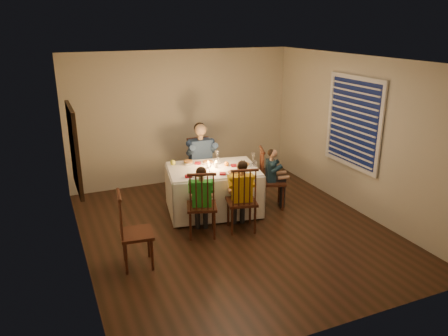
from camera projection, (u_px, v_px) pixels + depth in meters
name	position (u px, v px, depth m)	size (l,w,h in m)	color
ground	(235.00, 230.00, 6.84)	(5.00, 5.00, 0.00)	black
wall_left	(76.00, 170.00, 5.58)	(0.02, 5.00, 2.60)	beige
wall_right	(358.00, 135.00, 7.27)	(0.02, 5.00, 2.60)	beige
wall_back	(182.00, 118.00, 8.60)	(4.50, 0.02, 2.60)	beige
ceiling	(236.00, 60.00, 6.00)	(5.00, 5.00, 0.00)	white
dining_table	(213.00, 181.00, 7.34)	(1.67, 1.33, 0.75)	white
chair_adult	(202.00, 194.00, 8.25)	(0.44, 0.42, 1.07)	#3A1C0F
chair_near_left	(202.00, 235.00, 6.69)	(0.44, 0.42, 1.07)	#3A1C0F
chair_near_right	(241.00, 229.00, 6.86)	(0.44, 0.42, 1.07)	#3A1C0F
chair_end	(271.00, 206.00, 7.71)	(0.44, 0.42, 1.07)	#3A1C0F
chair_extra	(139.00, 265.00, 5.86)	(0.44, 0.41, 1.06)	#3A1C0F
adult	(202.00, 194.00, 8.25)	(0.53, 0.48, 1.37)	navy
child_green	(202.00, 235.00, 6.69)	(0.38, 0.34, 1.11)	green
child_yellow	(241.00, 229.00, 6.86)	(0.40, 0.36, 1.14)	gold
child_teal	(271.00, 206.00, 7.71)	(0.34, 0.32, 1.05)	#172E3B
setting_adult	(208.00, 163.00, 7.51)	(0.26, 0.26, 0.02)	silver
setting_green	(200.00, 176.00, 6.88)	(0.26, 0.26, 0.02)	silver
setting_yellow	(233.00, 173.00, 7.00)	(0.26, 0.26, 0.02)	silver
setting_teal	(244.00, 165.00, 7.39)	(0.26, 0.26, 0.02)	silver
candle_left	(208.00, 166.00, 7.23)	(0.06, 0.06, 0.10)	white
candle_right	(216.00, 165.00, 7.26)	(0.06, 0.06, 0.10)	white
squash	(173.00, 163.00, 7.40)	(0.09, 0.09, 0.09)	#FFF943
orange_fruit	(226.00, 164.00, 7.35)	(0.08, 0.08, 0.08)	orange
serving_bowl	(188.00, 163.00, 7.43)	(0.19, 0.19, 0.05)	silver
wall_mirror	(74.00, 149.00, 5.79)	(0.06, 0.95, 1.15)	black
window_blinds	(353.00, 123.00, 7.27)	(0.07, 1.34, 1.54)	#0D1434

